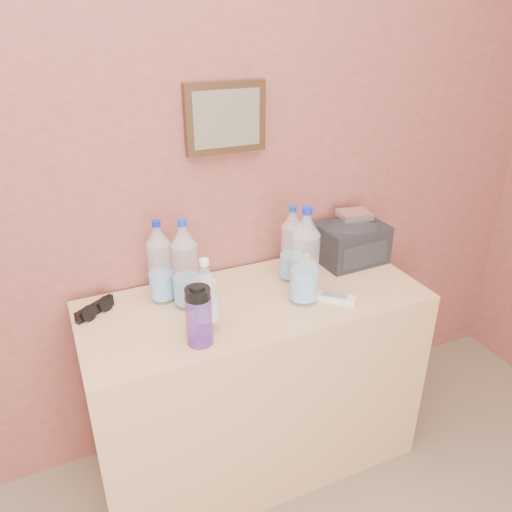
{
  "coord_description": "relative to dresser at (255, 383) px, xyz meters",
  "views": [
    {
      "loc": [
        -0.16,
        0.28,
        1.75
      ],
      "look_at": [
        0.48,
        1.71,
        0.97
      ],
      "focal_mm": 35.0,
      "sensor_mm": 36.0,
      "label": 1
    }
  ],
  "objects": [
    {
      "name": "picture_frame",
      "position": [
        0.0,
        0.26,
        1.0
      ],
      "size": [
        0.3,
        0.03,
        0.25
      ],
      "primitive_type": null,
      "color": "#382311",
      "rests_on": "room_shell"
    },
    {
      "name": "dresser",
      "position": [
        0.0,
        0.0,
        0.0
      ],
      "size": [
        1.27,
        0.53,
        0.79
      ],
      "primitive_type": "cube",
      "color": "tan",
      "rests_on": "ground"
    },
    {
      "name": "pet_large_a",
      "position": [
        -0.24,
        0.07,
        0.54
      ],
      "size": [
        0.09,
        0.09,
        0.33
      ],
      "rotation": [
        0.0,
        0.0,
        0.13
      ],
      "color": "silver",
      "rests_on": "dresser"
    },
    {
      "name": "pet_large_b",
      "position": [
        -0.31,
        0.14,
        0.53
      ],
      "size": [
        0.08,
        0.08,
        0.31
      ],
      "rotation": [
        0.0,
        0.0,
        0.39
      ],
      "color": "#BDE2F3",
      "rests_on": "dresser"
    },
    {
      "name": "pet_large_c",
      "position": [
        0.19,
        0.09,
        0.53
      ],
      "size": [
        0.08,
        0.08,
        0.3
      ],
      "rotation": [
        0.0,
        0.0,
        -0.06
      ],
      "color": "#C5DEFE",
      "rests_on": "dresser"
    },
    {
      "name": "pet_large_d",
      "position": [
        0.16,
        -0.08,
        0.56
      ],
      "size": [
        0.1,
        0.1,
        0.36
      ],
      "rotation": [
        0.0,
        0.0,
        -0.25
      ],
      "color": "silver",
      "rests_on": "dresser"
    },
    {
      "name": "pet_small",
      "position": [
        -0.22,
        -0.11,
        0.51
      ],
      "size": [
        0.08,
        0.08,
        0.26
      ],
      "rotation": [
        0.0,
        0.0,
        0.04
      ],
      "color": "silver",
      "rests_on": "dresser"
    },
    {
      "name": "nalgene_bottle",
      "position": [
        -0.27,
        -0.17,
        0.5
      ],
      "size": [
        0.08,
        0.08,
        0.21
      ],
      "rotation": [
        0.0,
        0.0,
        0.18
      ],
      "color": "#672EAA",
      "rests_on": "dresser"
    },
    {
      "name": "sunglasses",
      "position": [
        -0.55,
        0.14,
        0.42
      ],
      "size": [
        0.16,
        0.13,
        0.04
      ],
      "primitive_type": null,
      "rotation": [
        0.0,
        0.0,
        0.57
      ],
      "color": "black",
      "rests_on": "dresser"
    },
    {
      "name": "ac_remote",
      "position": [
        0.26,
        -0.12,
        0.41
      ],
      "size": [
        0.15,
        0.14,
        0.02
      ],
      "primitive_type": "cube",
      "rotation": [
        0.0,
        0.0,
        -0.75
      ],
      "color": "white",
      "rests_on": "dresser"
    },
    {
      "name": "toiletry_bag",
      "position": [
        0.49,
        0.12,
        0.49
      ],
      "size": [
        0.28,
        0.21,
        0.18
      ],
      "primitive_type": null,
      "rotation": [
        0.0,
        0.0,
        0.04
      ],
      "color": "black",
      "rests_on": "dresser"
    },
    {
      "name": "foil_packet",
      "position": [
        0.51,
        0.15,
        0.59
      ],
      "size": [
        0.14,
        0.12,
        0.03
      ],
      "primitive_type": "cube",
      "rotation": [
        0.0,
        0.0,
        -0.17
      ],
      "color": "white",
      "rests_on": "toiletry_bag"
    }
  ]
}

